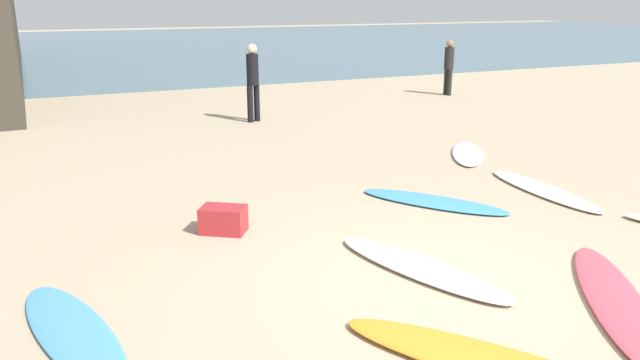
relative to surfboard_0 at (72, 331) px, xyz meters
The scene contains 11 objects.
ground_plane 3.55m from the surfboard_0, ahead, with size 120.00×120.00×0.00m, color tan.
ocean_water 34.63m from the surfboard_0, 84.19° to the left, with size 120.00×40.00×0.08m, color slate.
surfboard_0 is the anchor object (origin of this frame).
surfboard_1 4.98m from the surfboard_0, 18.48° to the right, with size 0.53×2.55×0.08m, color #DB4C5D.
surfboard_3 7.98m from the surfboard_0, 27.25° to the left, with size 0.56×1.91×0.07m, color white.
surfboard_5 6.83m from the surfboard_0, 11.35° to the left, with size 0.52×2.30×0.07m, color silver.
surfboard_7 3.45m from the surfboard_0, ahead, with size 0.53×2.23×0.08m, color white.
surfboard_8 5.15m from the surfboard_0, 18.15° to the left, with size 0.56×2.15×0.06m, color #459CD8.
beachgoer_near 15.06m from the surfboard_0, 41.45° to the left, with size 0.31×0.34×1.62m.
beachgoer_mid 9.66m from the surfboard_0, 61.44° to the left, with size 0.36×0.36×1.80m.
beach_cooler 2.60m from the surfboard_0, 43.53° to the left, with size 0.54×0.35×0.33m, color #B2282D.
Camera 1 is at (-3.56, -4.58, 2.78)m, focal length 34.43 mm.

